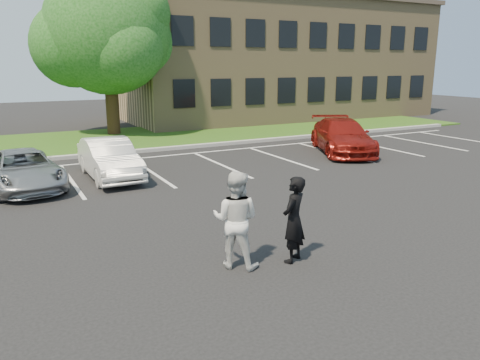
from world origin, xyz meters
name	(u,v)px	position (x,y,z in m)	size (l,w,h in m)	color
ground_plane	(261,245)	(0.00, 0.00, 0.00)	(90.00, 90.00, 0.00)	black
curb	(124,152)	(0.00, 12.00, 0.07)	(40.00, 0.30, 0.15)	gray
grass_strip	(105,140)	(0.00, 16.00, 0.04)	(44.00, 8.00, 0.08)	#1E4C13
stall_lines	(178,163)	(1.40, 8.95, 0.01)	(34.00, 5.36, 0.01)	silver
office_building	(276,59)	(14.00, 21.99, 4.16)	(22.40, 10.40, 8.30)	#947E56
tree	(109,35)	(1.00, 17.93, 5.35)	(7.80, 7.20, 8.80)	black
man_black_suit	(294,220)	(0.14, -1.02, 0.87)	(0.64, 0.42, 1.75)	black
man_white_shirt	(236,220)	(-0.98, -0.70, 0.96)	(0.93, 0.72, 1.91)	silver
car_silver_minivan	(23,170)	(-4.25, 7.65, 0.60)	(2.01, 4.35, 1.21)	#9B9DA2
car_white_sedan	(109,159)	(-1.53, 7.78, 0.68)	(1.44, 4.13, 1.36)	silver
car_red_compact	(342,136)	(8.68, 7.81, 0.74)	(2.06, 5.07, 1.47)	maroon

